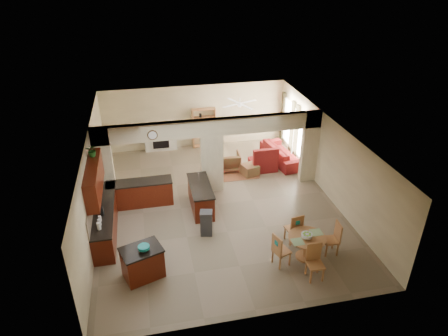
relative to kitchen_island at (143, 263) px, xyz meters
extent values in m
plane|color=#756651|center=(2.63, 3.02, -0.46)|extent=(10.00, 10.00, 0.00)
plane|color=white|center=(2.63, 3.02, 2.34)|extent=(10.00, 10.00, 0.00)
plane|color=beige|center=(2.63, 8.02, 0.94)|extent=(8.00, 0.00, 8.00)
plane|color=beige|center=(2.63, -1.98, 0.94)|extent=(8.00, 0.00, 8.00)
plane|color=beige|center=(-1.37, 3.02, 0.94)|extent=(0.00, 10.00, 10.00)
plane|color=beige|center=(6.63, 3.02, 0.94)|extent=(0.00, 10.00, 10.00)
cube|color=beige|center=(-1.07, 4.02, 0.94)|extent=(0.60, 0.25, 2.80)
cube|color=beige|center=(2.63, 4.02, 0.64)|extent=(0.80, 0.25, 2.20)
cube|color=beige|center=(6.33, 4.02, 0.94)|extent=(0.60, 0.25, 2.80)
cube|color=beige|center=(2.63, 4.02, 2.04)|extent=(8.00, 0.25, 0.60)
cube|color=#450B08|center=(-1.07, 2.22, -0.03)|extent=(0.60, 3.20, 0.86)
cube|color=black|center=(-1.07, 2.22, 0.43)|extent=(0.62, 3.22, 0.05)
cube|color=#9B8769|center=(-1.35, 2.22, 0.74)|extent=(0.02, 3.20, 0.55)
cube|color=#450B08|center=(0.03, 3.59, -0.03)|extent=(2.20, 0.60, 0.86)
cube|color=black|center=(0.03, 3.59, 0.43)|extent=(2.22, 0.62, 0.05)
cube|color=#450B08|center=(-1.19, 2.22, 1.46)|extent=(0.35, 2.40, 0.90)
cube|color=#450B08|center=(2.03, 2.92, -0.03)|extent=(0.65, 1.80, 0.86)
cube|color=black|center=(2.03, 2.92, 0.43)|extent=(0.70, 1.85, 0.05)
cube|color=silver|center=(2.03, 2.07, -0.04)|extent=(0.58, 0.04, 0.70)
cylinder|color=#53381B|center=(0.63, 3.87, 1.99)|extent=(0.34, 0.03, 0.34)
cube|color=#935A35|center=(3.83, 5.12, -0.45)|extent=(1.60, 1.30, 0.01)
cube|color=beige|center=(1.03, 7.86, 0.09)|extent=(1.40, 0.28, 1.10)
cube|color=black|center=(1.03, 7.72, 0.04)|extent=(0.70, 0.04, 0.70)
cube|color=beige|center=(1.03, 7.84, 0.69)|extent=(1.60, 0.35, 0.10)
cube|color=#A47438|center=(2.98, 7.84, 0.44)|extent=(1.00, 0.32, 1.80)
cube|color=white|center=(6.60, 5.32, 0.74)|extent=(0.02, 0.90, 1.90)
cube|color=white|center=(6.60, 7.02, 0.74)|extent=(0.02, 0.90, 1.90)
cube|color=white|center=(6.60, 6.17, 0.59)|extent=(0.02, 0.70, 2.10)
cube|color=#391F16|center=(6.56, 4.72, 0.74)|extent=(0.10, 0.28, 2.30)
cube|color=#391F16|center=(6.56, 5.92, 0.74)|extent=(0.10, 0.28, 2.30)
cube|color=#391F16|center=(6.56, 6.42, 0.74)|extent=(0.10, 0.28, 2.30)
cube|color=#391F16|center=(6.56, 7.62, 0.74)|extent=(0.10, 0.28, 2.30)
cylinder|color=white|center=(4.13, 6.02, 2.10)|extent=(1.00, 1.00, 0.10)
cube|color=#450B08|center=(0.00, 0.00, -0.03)|extent=(1.17, 0.99, 0.86)
cube|color=black|center=(0.00, 0.00, 0.43)|extent=(1.24, 1.05, 0.05)
cylinder|color=#138083|center=(0.08, -0.06, 0.52)|extent=(0.30, 0.30, 0.14)
cube|color=#2F2F31|center=(1.98, 1.46, -0.08)|extent=(0.42, 0.38, 0.76)
cylinder|color=#A47438|center=(4.57, -0.21, 0.25)|extent=(1.06, 1.06, 0.04)
cylinder|color=#A47438|center=(4.57, -0.21, -0.10)|extent=(0.15, 0.15, 0.69)
cylinder|color=#A47438|center=(4.57, -0.21, -0.43)|extent=(0.54, 0.54, 0.06)
cylinder|color=#70C229|center=(4.52, -0.25, 0.35)|extent=(0.32, 0.32, 0.17)
imported|color=maroon|center=(5.93, 5.73, -0.10)|extent=(2.53, 1.29, 0.71)
cube|color=maroon|center=(4.94, 5.21, -0.25)|extent=(1.05, 0.87, 0.41)
imported|color=maroon|center=(3.63, 5.46, -0.10)|extent=(0.82, 0.84, 0.72)
cube|color=maroon|center=(4.31, 4.86, -0.25)|extent=(0.72, 0.72, 0.42)
imported|color=#155015|center=(-1.19, 2.83, 2.11)|extent=(0.42, 0.40, 0.39)
cube|color=#A47438|center=(4.46, 0.58, -0.01)|extent=(0.48, 0.48, 0.05)
cube|color=#A47438|center=(4.60, 0.77, -0.24)|extent=(0.04, 0.04, 0.44)
cube|color=#A47438|center=(4.27, 0.72, -0.24)|extent=(0.04, 0.04, 0.44)
cube|color=#A47438|center=(4.66, 0.44, -0.24)|extent=(0.04, 0.04, 0.44)
cube|color=#A47438|center=(4.32, 0.38, -0.24)|extent=(0.04, 0.04, 0.44)
cube|color=#A47438|center=(4.49, 0.39, 0.29)|extent=(0.42, 0.11, 0.55)
cube|color=#138083|center=(4.50, 0.36, 0.36)|extent=(0.14, 0.03, 0.14)
cube|color=#A47438|center=(5.33, -0.16, -0.01)|extent=(0.44, 0.44, 0.05)
cube|color=#A47438|center=(5.17, 0.02, -0.24)|extent=(0.04, 0.04, 0.44)
cube|color=#A47438|center=(5.15, -0.32, -0.24)|extent=(0.04, 0.04, 0.44)
cube|color=#A47438|center=(5.51, 0.00, -0.24)|extent=(0.04, 0.04, 0.44)
cube|color=#A47438|center=(5.49, -0.34, -0.24)|extent=(0.04, 0.04, 0.44)
cube|color=#A47438|center=(5.52, -0.17, 0.29)|extent=(0.06, 0.42, 0.55)
cube|color=#138083|center=(5.54, -0.17, 0.36)|extent=(0.02, 0.14, 0.14)
cube|color=#A47438|center=(4.48, -1.04, -0.01)|extent=(0.42, 0.42, 0.05)
cube|color=#A47438|center=(4.31, -1.20, -0.24)|extent=(0.04, 0.04, 0.44)
cube|color=#A47438|center=(4.65, -1.21, -0.24)|extent=(0.04, 0.04, 0.44)
cube|color=#A47438|center=(4.31, -0.86, -0.24)|extent=(0.04, 0.04, 0.44)
cube|color=#A47438|center=(4.65, -0.87, -0.24)|extent=(0.04, 0.04, 0.44)
cube|color=#A47438|center=(4.48, -0.85, 0.29)|extent=(0.42, 0.04, 0.55)
cube|color=#138083|center=(4.48, -0.82, 0.36)|extent=(0.14, 0.01, 0.14)
cube|color=#A47438|center=(3.79, -0.32, -0.01)|extent=(0.53, 0.53, 0.05)
cube|color=#A47438|center=(4.00, -0.43, -0.24)|extent=(0.04, 0.04, 0.44)
cube|color=#A47438|center=(3.90, -0.11, -0.24)|extent=(0.04, 0.04, 0.44)
cube|color=#A47438|center=(3.68, -0.54, -0.24)|extent=(0.04, 0.04, 0.44)
cube|color=#A47438|center=(3.57, -0.21, -0.24)|extent=(0.04, 0.04, 0.44)
cube|color=#A47438|center=(3.61, -0.38, 0.29)|extent=(0.17, 0.41, 0.55)
cube|color=#138083|center=(3.59, -0.39, 0.36)|extent=(0.05, 0.14, 0.14)
camera|label=1|loc=(0.42, -8.45, 7.26)|focal=32.00mm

